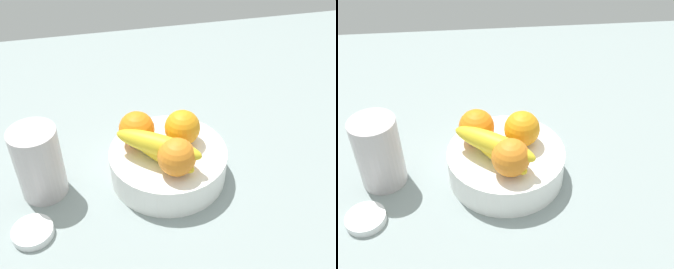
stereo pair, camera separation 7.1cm
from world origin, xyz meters
The scene contains 8 objects.
ground_plane centered at (0.00, 0.00, -1.50)cm, with size 180.00×140.00×3.00cm, color gray.
fruit_bowl centered at (-3.32, 0.07, 3.18)cm, with size 23.04×23.04×6.36cm, color white.
orange_front_left centered at (0.35, 2.14, 9.86)cm, with size 7.00×7.00×7.00cm, color orange.
orange_front_right centered at (-8.72, 3.62, 9.86)cm, with size 7.00×7.00×7.00cm, color orange.
orange_center centered at (-3.05, -5.89, 9.86)cm, with size 7.00×7.00×7.00cm, color orange.
banana_bunch centered at (-5.64, -2.15, 9.46)cm, with size 16.14×16.17×6.20cm.
thermos_tumbler centered at (-27.53, 0.84, 7.34)cm, with size 8.71×8.71×14.69cm, color #BFB7B8.
jar_lid centered at (-29.61, -9.58, 0.75)cm, with size 7.19×7.19×1.50cm, color white.
Camera 1 is at (-16.26, -57.76, 58.37)cm, focal length 43.36 mm.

